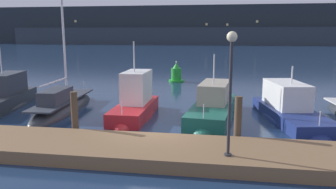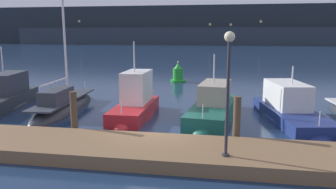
{
  "view_description": "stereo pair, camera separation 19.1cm",
  "coord_description": "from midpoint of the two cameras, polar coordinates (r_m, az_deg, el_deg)",
  "views": [
    {
      "loc": [
        2.55,
        -12.78,
        4.27
      ],
      "look_at": [
        0.0,
        3.22,
        1.2
      ],
      "focal_mm": 35.0,
      "sensor_mm": 36.0,
      "label": 1
    },
    {
      "loc": [
        2.73,
        -12.75,
        4.27
      ],
      "look_at": [
        0.0,
        3.22,
        1.2
      ],
      "focal_mm": 35.0,
      "sensor_mm": 36.0,
      "label": 2
    }
  ],
  "objects": [
    {
      "name": "ground_plane",
      "position": [
        13.71,
        -2.53,
        -7.42
      ],
      "size": [
        400.0,
        400.0,
        0.0
      ],
      "primitive_type": "plane",
      "color": "#192D4C"
    },
    {
      "name": "dock",
      "position": [
        11.63,
        -4.72,
        -9.66
      ],
      "size": [
        27.51,
        2.8,
        0.45
      ],
      "primitive_type": "cube",
      "color": "brown",
      "rests_on": "ground"
    },
    {
      "name": "mooring_pile_1",
      "position": [
        13.98,
        -16.32,
        -3.41
      ],
      "size": [
        0.28,
        0.28,
        1.92
      ],
      "primitive_type": "cylinder",
      "color": "#4C3D2D",
      "rests_on": "ground"
    },
    {
      "name": "mooring_pile_2",
      "position": [
        12.68,
        11.65,
        -4.6
      ],
      "size": [
        0.28,
        0.28,
        1.93
      ],
      "primitive_type": "cylinder",
      "color": "#4C3D2D",
      "rests_on": "ground"
    },
    {
      "name": "motorboat_berth_1",
      "position": [
        21.21,
        -26.83,
        -1.05
      ],
      "size": [
        3.05,
        6.56,
        4.0
      ],
      "color": "#2D3338",
      "rests_on": "ground"
    },
    {
      "name": "sailboat_berth_2",
      "position": [
        19.11,
        -18.1,
        -2.23
      ],
      "size": [
        2.21,
        7.66,
        11.07
      ],
      "color": "#2D3338",
      "rests_on": "ground"
    },
    {
      "name": "motorboat_berth_3",
      "position": [
        17.01,
        -6.07,
        -2.52
      ],
      "size": [
        1.79,
        5.33,
        4.5
      ],
      "color": "red",
      "rests_on": "ground"
    },
    {
      "name": "motorboat_berth_4",
      "position": [
        16.87,
        7.48,
        -3.1
      ],
      "size": [
        2.75,
        6.96,
        3.89
      ],
      "color": "#195647",
      "rests_on": "ground"
    },
    {
      "name": "motorboat_berth_5",
      "position": [
        17.25,
        20.09,
        -3.28
      ],
      "size": [
        3.41,
        7.18,
        3.29
      ],
      "color": "navy",
      "rests_on": "ground"
    },
    {
      "name": "channel_buoy",
      "position": [
        28.89,
        1.26,
        3.56
      ],
      "size": [
        1.34,
        1.34,
        1.82
      ],
      "color": "green",
      "rests_on": "ground"
    },
    {
      "name": "dock_lamppost",
      "position": [
        10.03,
        10.33,
        3.54
      ],
      "size": [
        0.32,
        0.32,
        3.86
      ],
      "color": "#2D2D33",
      "rests_on": "dock"
    },
    {
      "name": "hillside_backdrop",
      "position": [
        127.02,
        7.94,
        11.61
      ],
      "size": [
        240.0,
        23.0,
        14.02
      ],
      "color": "#232B33",
      "rests_on": "ground"
    }
  ]
}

